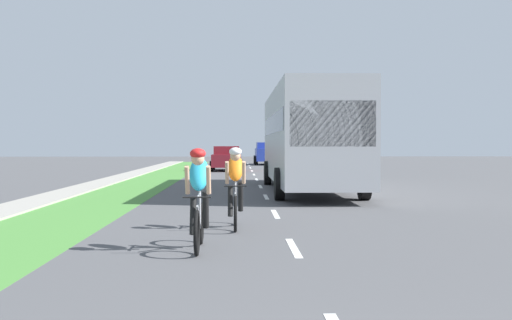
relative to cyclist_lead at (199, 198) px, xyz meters
The scene contains 9 objects.
ground_plane 12.61m from the cyclist_lead, 83.23° to the left, with size 120.00×120.00×0.00m, color #4C4C4F.
grass_verge 12.94m from the cyclist_lead, 104.60° to the left, with size 2.42×70.00×0.01m, color #478438.
sidewalk_concrete 13.52m from the cyclist_lead, 112.17° to the left, with size 1.26×70.00×0.10m, color #9E998E.
lane_markings_center 16.58m from the cyclist_lead, 84.86° to the left, with size 0.12×53.13×0.01m.
cyclist_lead is the anchor object (origin of this frame).
cyclist_trailing 2.46m from the cyclist_lead, 76.93° to the left, with size 0.42×1.72×1.58m.
bus_silver 12.56m from the cyclist_lead, 75.79° to the left, with size 2.78×11.60×3.48m.
sedan_maroon 28.58m from the cyclist_lead, 90.16° to the left, with size 1.98×4.30×1.52m.
suv_blue 39.92m from the cyclist_lead, 85.68° to the left, with size 2.15×4.70×1.79m.
Camera 1 is at (-0.88, -1.93, 1.64)m, focal length 42.87 mm.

